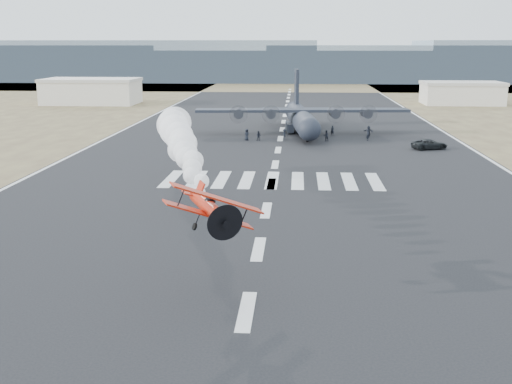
# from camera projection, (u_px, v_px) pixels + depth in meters

# --- Properties ---
(scrub_far) EXTENTS (500.00, 80.00, 0.00)m
(scrub_far) POSITION_uv_depth(u_px,v_px,m) (291.00, 85.00, 250.40)
(scrub_far) COLOR brown
(scrub_far) RESTS_ON ground
(runway_markings) EXTENTS (60.00, 260.00, 0.01)m
(runway_markings) POSITION_uv_depth(u_px,v_px,m) (275.00, 165.00, 85.15)
(runway_markings) COLOR silver
(runway_markings) RESTS_ON ground
(ridge_seg_b) EXTENTS (150.00, 50.00, 15.00)m
(ridge_seg_b) POSITION_uv_depth(u_px,v_px,m) (1.00, 62.00, 286.15)
(ridge_seg_b) COLOR slate
(ridge_seg_b) RESTS_ON ground
(ridge_seg_c) EXTENTS (150.00, 50.00, 17.00)m
(ridge_seg_c) POSITION_uv_depth(u_px,v_px,m) (144.00, 60.00, 281.79)
(ridge_seg_c) COLOR slate
(ridge_seg_c) RESTS_ON ground
(ridge_seg_d) EXTENTS (150.00, 50.00, 13.00)m
(ridge_seg_d) POSITION_uv_depth(u_px,v_px,m) (292.00, 65.00, 278.10)
(ridge_seg_d) COLOR slate
(ridge_seg_d) RESTS_ON ground
(ridge_seg_e) EXTENTS (150.00, 50.00, 15.00)m
(ridge_seg_e) POSITION_uv_depth(u_px,v_px,m) (444.00, 63.00, 273.73)
(ridge_seg_e) COLOR slate
(ridge_seg_e) RESTS_ON ground
(hangar_left) EXTENTS (24.50, 14.50, 6.70)m
(hangar_left) POSITION_uv_depth(u_px,v_px,m) (92.00, 91.00, 170.32)
(hangar_left) COLOR beige
(hangar_left) RESTS_ON ground
(hangar_right) EXTENTS (20.50, 12.50, 5.90)m
(hangar_right) POSITION_uv_depth(u_px,v_px,m) (462.00, 93.00, 169.03)
(hangar_right) COLOR beige
(hangar_right) RESTS_ON ground
(aerobatic_biplane) EXTENTS (5.97, 5.89, 3.68)m
(aerobatic_biplane) POSITION_uv_depth(u_px,v_px,m) (210.00, 208.00, 39.86)
(aerobatic_biplane) COLOR red
(smoke_trail) EXTENTS (11.37, 38.01, 3.98)m
(smoke_trail) POSITION_uv_depth(u_px,v_px,m) (177.00, 134.00, 70.11)
(smoke_trail) COLOR white
(transport_aircraft) EXTENTS (37.74, 31.02, 10.89)m
(transport_aircraft) POSITION_uv_depth(u_px,v_px,m) (301.00, 117.00, 115.08)
(transport_aircraft) COLOR black
(transport_aircraft) RESTS_ON ground
(support_vehicle) EXTENTS (5.95, 4.11, 1.51)m
(support_vehicle) POSITION_uv_depth(u_px,v_px,m) (430.00, 144.00, 97.43)
(support_vehicle) COLOR black
(support_vehicle) RESTS_ON ground
(crew_a) EXTENTS (0.81, 0.78, 1.73)m
(crew_a) POSITION_uv_depth(u_px,v_px,m) (332.00, 130.00, 112.09)
(crew_a) COLOR black
(crew_a) RESTS_ON ground
(crew_b) EXTENTS (0.99, 0.77, 1.80)m
(crew_b) POSITION_uv_depth(u_px,v_px,m) (326.00, 136.00, 105.51)
(crew_b) COLOR black
(crew_b) RESTS_ON ground
(crew_c) EXTENTS (1.13, 0.56, 1.72)m
(crew_c) POSITION_uv_depth(u_px,v_px,m) (284.00, 134.00, 107.34)
(crew_c) COLOR black
(crew_c) RESTS_ON ground
(crew_d) EXTENTS (0.63, 1.11, 1.82)m
(crew_d) POSITION_uv_depth(u_px,v_px,m) (311.00, 134.00, 107.49)
(crew_d) COLOR black
(crew_d) RESTS_ON ground
(crew_e) EXTENTS (1.08, 1.02, 1.90)m
(crew_e) POSITION_uv_depth(u_px,v_px,m) (247.00, 135.00, 106.26)
(crew_e) COLOR black
(crew_e) RESTS_ON ground
(crew_f) EXTENTS (1.83, 1.23, 1.89)m
(crew_f) POSITION_uv_depth(u_px,v_px,m) (369.00, 131.00, 110.25)
(crew_f) COLOR black
(crew_f) RESTS_ON ground
(crew_g) EXTENTS (0.79, 0.85, 1.88)m
(crew_g) POSITION_uv_depth(u_px,v_px,m) (368.00, 135.00, 105.80)
(crew_g) COLOR black
(crew_g) RESTS_ON ground
(crew_h) EXTENTS (0.83, 0.56, 1.63)m
(crew_h) POSITION_uv_depth(u_px,v_px,m) (259.00, 136.00, 105.85)
(crew_h) COLOR black
(crew_h) RESTS_ON ground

